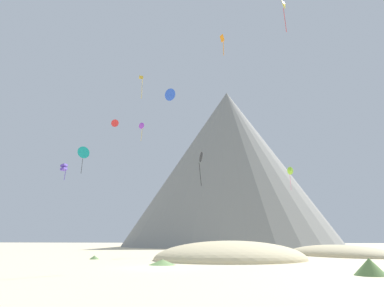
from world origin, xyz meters
name	(u,v)px	position (x,y,z in m)	size (l,w,h in m)	color
ground_plane	(161,268)	(0.00, 0.00, 0.00)	(400.00, 400.00, 0.00)	beige
dune_foreground_left	(337,256)	(17.56, 24.53, 0.00)	(18.48, 8.86, 2.91)	#CCBA8E
dune_foreground_right	(230,260)	(4.33, 12.12, 0.00)	(16.68, 15.17, 4.04)	beige
bush_ridge_crest	(94,257)	(-10.63, 10.40, 0.20)	(1.11, 1.11, 0.41)	#668C4C
bush_near_left	(370,267)	(14.21, -3.29, 0.52)	(1.94, 1.94, 1.04)	#668C4C
bush_scatter_east	(162,262)	(-0.75, 3.14, 0.23)	(2.38, 2.38, 0.46)	#668C4C
rock_massif	(226,173)	(-2.88, 86.83, 23.43)	(94.82, 94.82, 52.17)	gray
kite_violet_high	(141,126)	(-19.38, 48.84, 28.47)	(1.53, 0.65, 4.64)	purple
kite_red_mid	(115,123)	(-15.70, 25.40, 21.19)	(1.31, 0.50, 1.29)	red
kite_gold_high	(141,82)	(-14.21, 33.50, 32.30)	(0.79, 0.71, 5.11)	gold
kite_lime_mid	(291,171)	(14.05, 44.47, 15.51)	(1.56, 1.37, 4.71)	#8CD133
kite_teal_mid	(83,153)	(-27.30, 36.69, 19.35)	(2.08, 2.23, 5.57)	teal
kite_orange_high	(223,41)	(3.46, 18.05, 30.04)	(0.71, 0.62, 3.29)	orange
kite_indigo_low	(64,167)	(-22.42, 22.06, 13.18)	(0.99, 0.93, 2.66)	#5138B2
kite_black_mid	(200,157)	(-0.86, 23.72, 14.22)	(0.67, 1.68, 5.31)	black
kite_yellow_high	(284,5)	(12.81, 21.80, 37.48)	(1.01, 1.56, 5.52)	yellow
kite_blue_high	(170,95)	(-8.18, 33.15, 29.00)	(2.44, 1.31, 2.39)	blue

